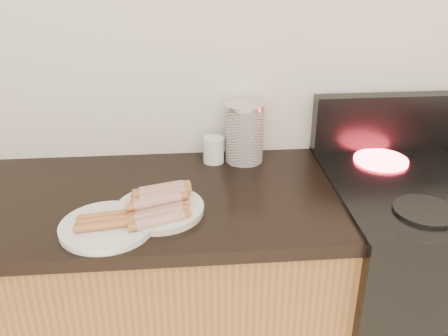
{
  "coord_description": "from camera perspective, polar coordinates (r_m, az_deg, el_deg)",
  "views": [
    {
      "loc": [
        -0.06,
        0.36,
        1.62
      ],
      "look_at": [
        0.05,
        1.62,
        1.02
      ],
      "focal_mm": 40.0,
      "sensor_mm": 36.0,
      "label": 1
    }
  ],
  "objects": [
    {
      "name": "plain_sausages",
      "position": [
        1.36,
        -13.35,
        -5.83
      ],
      "size": [
        0.14,
        0.1,
        0.02
      ],
      "rotation": [
        0.0,
        0.0,
        0.15
      ],
      "color": "#CE7951",
      "rests_on": "side_plate"
    },
    {
      "name": "canister",
      "position": [
        1.69,
        2.34,
        4.08
      ],
      "size": [
        0.13,
        0.13,
        0.21
      ],
      "rotation": [
        0.0,
        0.0,
        -0.05
      ],
      "color": "white",
      "rests_on": "counter_slab"
    },
    {
      "name": "side_plate",
      "position": [
        1.37,
        -13.27,
        -6.54
      ],
      "size": [
        0.27,
        0.27,
        0.02
      ],
      "primitive_type": "cylinder",
      "rotation": [
        0.0,
        0.0,
        0.08
      ],
      "color": "white",
      "rests_on": "counter_slab"
    },
    {
      "name": "wall_back",
      "position": [
        1.68,
        -3.08,
        14.42
      ],
      "size": [
        4.0,
        0.04,
        2.6
      ],
      "primitive_type": "cube",
      "color": "silver",
      "rests_on": "ground"
    },
    {
      "name": "stove",
      "position": [
        1.95,
        22.27,
        -13.49
      ],
      "size": [
        0.76,
        0.65,
        0.91
      ],
      "color": "black",
      "rests_on": "floor"
    },
    {
      "name": "burner_near_left",
      "position": [
        1.5,
        22.08,
        -4.54
      ],
      "size": [
        0.18,
        0.18,
        0.01
      ],
      "primitive_type": "cylinder",
      "color": "black",
      "rests_on": "stove"
    },
    {
      "name": "main_plate",
      "position": [
        1.42,
        -7.32,
        -4.82
      ],
      "size": [
        0.25,
        0.25,
        0.02
      ],
      "primitive_type": "cylinder",
      "rotation": [
        0.0,
        0.0,
        0.04
      ],
      "color": "silver",
      "rests_on": "counter_slab"
    },
    {
      "name": "hotdog_pile",
      "position": [
        1.41,
        -7.39,
        -3.77
      ],
      "size": [
        0.13,
        0.25,
        0.05
      ],
      "rotation": [
        0.0,
        0.0,
        0.32
      ],
      "color": "maroon",
      "rests_on": "main_plate"
    },
    {
      "name": "stove_panel",
      "position": [
        1.91,
        21.38,
        5.04
      ],
      "size": [
        0.76,
        0.06,
        0.2
      ],
      "primitive_type": "cube",
      "color": "black",
      "rests_on": "stove"
    },
    {
      "name": "mug",
      "position": [
        1.7,
        -1.19,
        2.1
      ],
      "size": [
        0.08,
        0.08,
        0.09
      ],
      "primitive_type": "cylinder",
      "rotation": [
        0.0,
        0.0,
        0.16
      ],
      "color": "silver",
      "rests_on": "counter_slab"
    },
    {
      "name": "burner_far_left",
      "position": [
        1.78,
        17.49,
        0.87
      ],
      "size": [
        0.18,
        0.18,
        0.01
      ],
      "primitive_type": "cylinder",
      "color": "#FF1E2D",
      "rests_on": "stove"
    }
  ]
}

